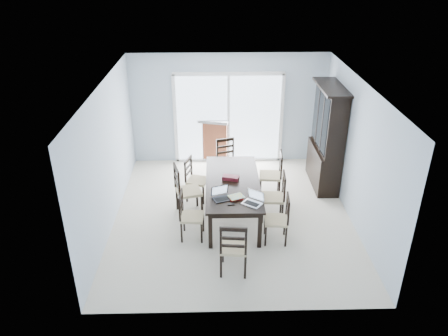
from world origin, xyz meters
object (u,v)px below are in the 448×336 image
Objects in this scene: chair_end_near at (234,244)px; dining_table at (233,185)px; chair_left_far at (193,174)px; chair_right_near at (281,214)px; laptop_dark at (222,197)px; game_box at (231,178)px; laptop_silver at (252,201)px; chair_right_mid at (278,192)px; chair_left_mid at (183,185)px; chair_left_near at (187,211)px; chair_end_far at (227,156)px; cell_phone at (231,204)px; chair_right_far at (275,170)px; china_hutch at (327,138)px; hot_tub at (197,127)px.

dining_table is at bearing 93.70° from chair_end_near.
chair_left_far is 1.01× the size of chair_right_near.
laptop_dark is 1.23× the size of game_box.
laptop_silver reaches higher than dining_table.
chair_left_mid is at bearing 88.00° from chair_right_mid.
chair_end_far is (0.76, 2.18, 0.03)m from chair_left_near.
chair_left_far reaches higher than game_box.
chair_end_far reaches higher than laptop_silver.
chair_left_mid reaches higher than chair_left_near.
cell_phone is at bearing 132.41° from chair_right_mid.
laptop_dark is at bearing 29.53° from chair_left_mid.
chair_right_far is at bearing 94.83° from chair_left_mid.
chair_right_near is at bearing 51.05° from chair_end_near.
chair_right_far is at bearing 109.98° from chair_left_far.
chair_end_far is (0.70, 0.82, 0.03)m from chair_left_far.
chair_right_far is at bearing 104.13° from laptop_silver.
chair_left_near reaches higher than laptop_dark.
chair_end_far is 2.36m from laptop_silver.
china_hutch reaches higher than hot_tub.
china_hutch reaches higher than game_box.
laptop_silver is (-0.55, -0.72, 0.23)m from chair_right_mid.
laptop_dark is at bearing 40.28° from chair_left_far.
chair_end_near is 1.78m from game_box.
chair_left_mid is 3.09× the size of laptop_silver.
laptop_silver is at bearing -69.75° from game_box.
chair_right_mid is 1.17m from cell_phone.
chair_left_near is 1.11m from game_box.
cell_phone is (-0.87, 0.01, 0.21)m from chair_right_near.
chair_end_far is 2.03m from hot_tub.
chair_left_far is at bearing 112.29° from chair_end_near.
chair_end_far reaches higher than chair_left_far.
laptop_silver is 3.14× the size of cell_phone.
chair_left_far and hot_tub have the same top height.
chair_right_far is (0.06, 0.86, 0.02)m from chair_right_mid.
chair_left_mid is 0.63m from chair_left_far.
chair_left_far is 2.18m from chair_right_near.
chair_left_near is 0.67m from laptop_dark.
china_hutch reaches higher than chair_right_near.
cell_phone is (0.87, -0.90, 0.13)m from chair_left_mid.
chair_end_far is at bearing 133.27° from chair_left_mid.
chair_end_near is at bearing 34.00° from chair_left_far.
chair_right_mid reaches higher than cell_phone.
chair_left_far is 8.49× the size of cell_phone.
chair_left_mid reaches higher than laptop_dark.
chair_end_far is 8.88× the size of cell_phone.
chair_left_near is 8.43× the size of cell_phone.
chair_left_far is 2.80× the size of laptop_dark.
chair_right_mid is 8.88× the size of cell_phone.
chair_end_near is (-0.06, -1.69, -0.09)m from dining_table.
china_hutch is at bearing 29.64° from game_box.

